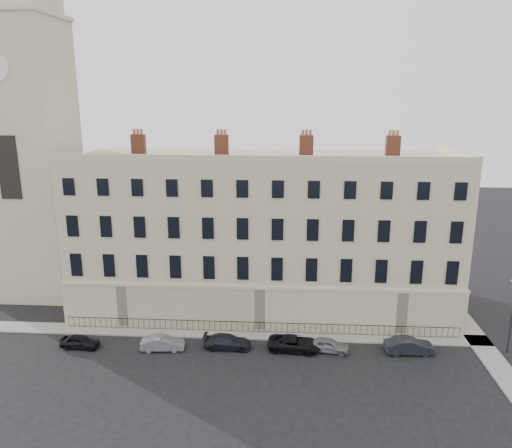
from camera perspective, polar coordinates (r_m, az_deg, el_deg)
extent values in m
plane|color=black|center=(41.08, 8.66, -15.86)|extent=(160.00, 160.00, 0.00)
cube|color=beige|center=(49.12, 0.84, -0.97)|extent=(36.00, 12.00, 15.00)
cube|color=beige|center=(45.29, 0.43, -9.78)|extent=(36.10, 0.18, 4.00)
cube|color=beige|center=(53.23, 20.80, -6.95)|extent=(0.18, 12.10, 4.00)
cube|color=beige|center=(41.79, 0.49, 7.32)|extent=(36.00, 0.35, 0.80)
cube|color=beige|center=(50.03, 21.95, 7.49)|extent=(0.35, 12.00, 0.80)
cube|color=brown|center=(49.57, -13.28, 8.79)|extent=(1.30, 0.70, 2.00)
cube|color=brown|center=(47.89, -3.96, 8.95)|extent=(1.30, 0.70, 2.00)
cube|color=brown|center=(47.51, 5.77, 8.87)|extent=(1.30, 0.70, 2.00)
cube|color=brown|center=(48.46, 15.37, 8.54)|extent=(1.30, 0.70, 2.00)
cube|color=beige|center=(56.21, -24.43, 6.48)|extent=(8.00, 8.00, 28.00)
cube|color=gray|center=(45.69, -4.77, -12.31)|extent=(48.00, 2.00, 0.12)
cube|color=gray|center=(50.78, 22.91, -10.61)|extent=(2.00, 24.00, 0.12)
cube|color=black|center=(45.24, 0.39, -11.18)|extent=(35.00, 0.04, 0.04)
cube|color=black|center=(45.64, 0.39, -12.20)|extent=(35.00, 0.04, 0.04)
imported|color=black|center=(45.55, -19.48, -12.55)|extent=(3.35, 1.51, 1.12)
imported|color=gray|center=(43.45, -10.63, -13.25)|extent=(3.70, 1.59, 1.18)
imported|color=black|center=(43.06, -3.29, -13.28)|extent=(4.06, 1.69, 1.17)
imported|color=black|center=(42.80, 4.41, -13.45)|extent=(4.57, 2.42, 1.23)
imported|color=gray|center=(42.92, 8.27, -13.52)|extent=(3.61, 1.92, 1.17)
imported|color=#1F2229|center=(44.03, 17.11, -13.18)|extent=(4.12, 1.64, 1.33)
cylinder|color=#2D2D32|center=(45.92, 27.26, -8.84)|extent=(0.15, 0.15, 7.42)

